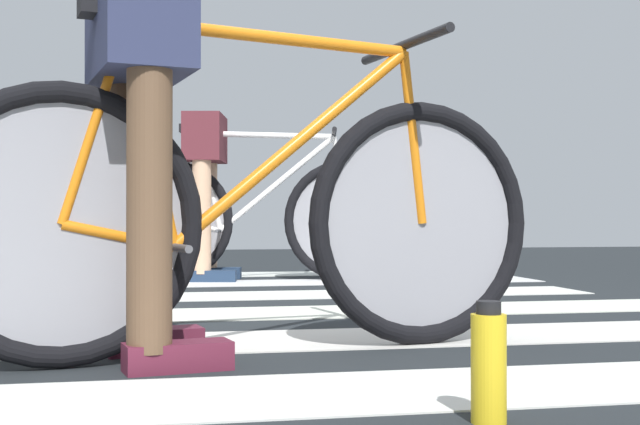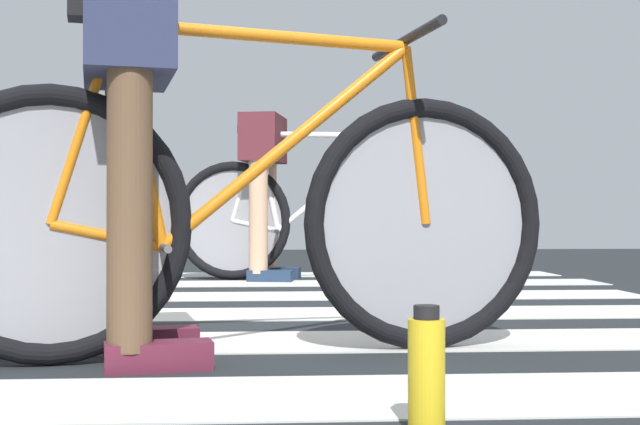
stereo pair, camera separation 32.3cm
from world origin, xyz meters
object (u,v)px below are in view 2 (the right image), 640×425
(bicycle_1_of_4, at_px, (247,214))
(cyclist_3_of_4, at_px, (264,174))
(bicycle_3_of_4, at_px, (315,216))
(water_bottle, at_px, (426,373))
(cyclist_1_of_4, at_px, (129,110))

(bicycle_1_of_4, distance_m, cyclist_3_of_4, 2.83)
(bicycle_3_of_4, distance_m, cyclist_3_of_4, 0.40)
(bicycle_1_of_4, bearing_deg, water_bottle, -79.90)
(cyclist_1_of_4, height_order, cyclist_3_of_4, cyclist_1_of_4)
(bicycle_1_of_4, bearing_deg, bicycle_3_of_4, 71.45)
(bicycle_3_of_4, relative_size, cyclist_3_of_4, 1.73)
(cyclist_1_of_4, bearing_deg, water_bottle, -62.02)
(bicycle_1_of_4, xyz_separation_m, water_bottle, (0.33, -0.83, -0.28))
(bicycle_3_of_4, bearing_deg, cyclist_1_of_4, -91.53)
(bicycle_3_of_4, bearing_deg, bicycle_1_of_4, -85.68)
(bicycle_3_of_4, height_order, water_bottle, bicycle_3_of_4)
(bicycle_3_of_4, xyz_separation_m, water_bottle, (-0.02, -3.58, -0.28))
(bicycle_3_of_4, xyz_separation_m, cyclist_3_of_4, (-0.30, 0.06, 0.25))
(water_bottle, bearing_deg, bicycle_3_of_4, 89.72)
(bicycle_3_of_4, distance_m, water_bottle, 3.60)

